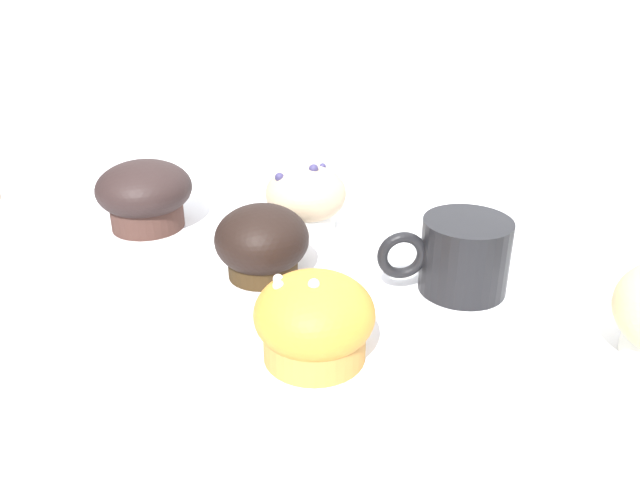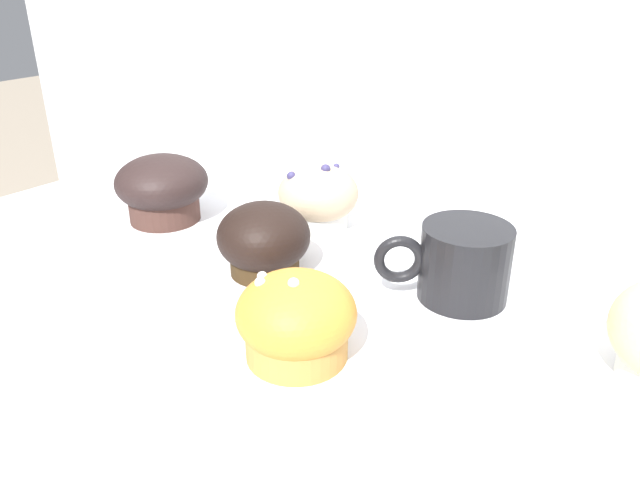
# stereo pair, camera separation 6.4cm
# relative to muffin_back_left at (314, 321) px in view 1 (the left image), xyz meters

# --- Properties ---
(wall_back) EXTENTS (3.20, 0.10, 1.80)m
(wall_back) POSITION_rel_muffin_back_left_xyz_m (-0.07, 0.70, -0.03)
(wall_back) COLOR silver
(wall_back) RESTS_ON ground
(muffin_back_left) EXTENTS (0.10, 0.10, 0.08)m
(muffin_back_left) POSITION_rel_muffin_back_left_xyz_m (0.00, 0.00, 0.00)
(muffin_back_left) COLOR #BF853E
(muffin_back_left) RESTS_ON display_counter
(muffin_back_right) EXTENTS (0.10, 0.10, 0.08)m
(muffin_back_right) POSITION_rel_muffin_back_left_xyz_m (-0.16, 0.22, 0.00)
(muffin_back_right) COLOR silver
(muffin_back_right) RESTS_ON display_counter
(muffin_front_left) EXTENTS (0.12, 0.12, 0.08)m
(muffin_front_left) POSITION_rel_muffin_back_left_xyz_m (-0.33, 0.11, 0.01)
(muffin_front_left) COLOR #432A23
(muffin_front_left) RESTS_ON display_counter
(muffin_front_right) EXTENTS (0.10, 0.10, 0.08)m
(muffin_front_right) POSITION_rel_muffin_back_left_xyz_m (-0.13, 0.09, 0.00)
(muffin_front_right) COLOR #352512
(muffin_front_right) RESTS_ON display_counter
(coffee_cup) EXTENTS (0.12, 0.11, 0.08)m
(coffee_cup) POSITION_rel_muffin_back_left_xyz_m (0.06, 0.18, 0.00)
(coffee_cup) COLOR black
(coffee_cup) RESTS_ON display_counter
(price_card) EXTENTS (0.05, 0.04, 0.06)m
(price_card) POSITION_rel_muffin_back_left_xyz_m (0.14, 0.30, -0.00)
(price_card) COLOR white
(price_card) RESTS_ON display_counter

